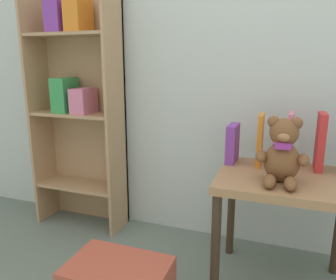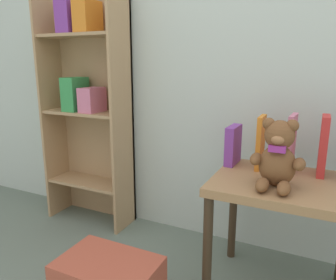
# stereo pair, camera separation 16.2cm
# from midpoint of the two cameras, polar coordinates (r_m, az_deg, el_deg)

# --- Properties ---
(wall_back) EXTENTS (4.80, 0.06, 2.50)m
(wall_back) POSITION_cam_midpoint_polar(r_m,az_deg,el_deg) (1.83, 11.19, 20.22)
(wall_back) COLOR silver
(wall_back) RESTS_ON ground_plane
(bookshelf_side) EXTENTS (0.56, 0.23, 1.44)m
(bookshelf_side) POSITION_cam_midpoint_polar(r_m,az_deg,el_deg) (2.10, -17.53, 6.97)
(bookshelf_side) COLOR tan
(bookshelf_side) RESTS_ON ground_plane
(display_table) EXTENTS (0.58, 0.47, 0.55)m
(display_table) POSITION_cam_midpoint_polar(r_m,az_deg,el_deg) (1.51, 16.87, -9.22)
(display_table) COLOR #9E754C
(display_table) RESTS_ON ground_plane
(teddy_bear) EXTENTS (0.21, 0.19, 0.27)m
(teddy_bear) POSITION_cam_midpoint_polar(r_m,az_deg,el_deg) (1.37, 16.15, -2.29)
(teddy_bear) COLOR brown
(teddy_bear) RESTS_ON display_table
(book_standing_purple) EXTENTS (0.05, 0.14, 0.19)m
(book_standing_purple) POSITION_cam_midpoint_polar(r_m,az_deg,el_deg) (1.62, 8.40, -0.61)
(book_standing_purple) COLOR purple
(book_standing_purple) RESTS_ON display_table
(book_standing_orange) EXTENTS (0.02, 0.12, 0.25)m
(book_standing_orange) POSITION_cam_midpoint_polar(r_m,az_deg,el_deg) (1.58, 12.96, -0.06)
(book_standing_orange) COLOR orange
(book_standing_orange) RESTS_ON display_table
(book_standing_pink) EXTENTS (0.03, 0.14, 0.26)m
(book_standing_pink) POSITION_cam_midpoint_polar(r_m,az_deg,el_deg) (1.59, 17.72, -0.06)
(book_standing_pink) COLOR #D17093
(book_standing_pink) RESTS_ON display_table
(book_standing_red) EXTENTS (0.03, 0.12, 0.26)m
(book_standing_red) POSITION_cam_midpoint_polar(r_m,az_deg,el_deg) (1.59, 22.40, -0.34)
(book_standing_red) COLOR red
(book_standing_red) RESTS_ON display_table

